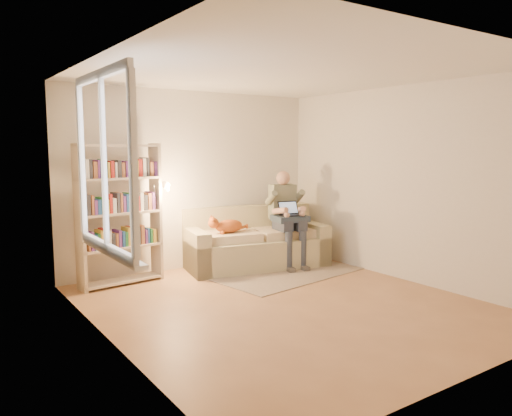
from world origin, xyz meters
TOP-DOWN VIEW (x-y plane):
  - floor at (0.00, 0.00)m, footprint 4.50×4.50m
  - ceiling at (0.00, 0.00)m, footprint 4.00×4.50m
  - wall_left at (-2.00, 0.00)m, footprint 0.02×4.50m
  - wall_right at (2.00, 0.00)m, footprint 0.02×4.50m
  - wall_back at (0.00, 2.25)m, footprint 4.00×0.02m
  - wall_front at (0.00, -2.25)m, footprint 4.00×0.02m
  - window at (-1.95, 0.20)m, footprint 0.12×1.52m
  - sofa at (0.76, 1.74)m, footprint 2.22×1.34m
  - person at (1.17, 1.50)m, footprint 0.49×0.67m
  - cat at (0.24, 1.72)m, footprint 0.66×0.31m
  - blanket at (1.12, 1.38)m, footprint 0.55×0.48m
  - laptop at (1.12, 1.39)m, footprint 0.35×0.33m
  - bookshelf at (-1.24, 1.90)m, footprint 1.24×0.39m
  - rug at (0.87, 1.13)m, footprint 2.25×1.52m

SIDE VIEW (x-z plane):
  - floor at x=0.00m, z-range 0.00..0.00m
  - rug at x=0.87m, z-range 0.00..0.01m
  - sofa at x=0.76m, z-range -0.12..0.76m
  - cat at x=0.24m, z-range 0.54..0.78m
  - blanket at x=1.12m, z-range 0.70..0.78m
  - person at x=1.17m, z-range 0.10..1.53m
  - laptop at x=1.12m, z-range 0.72..0.96m
  - bookshelf at x=-1.24m, z-range 0.10..1.93m
  - wall_left at x=-2.00m, z-range 0.00..2.60m
  - wall_right at x=2.00m, z-range 0.00..2.60m
  - wall_back at x=0.00m, z-range 0.00..2.60m
  - wall_front at x=0.00m, z-range 0.00..2.60m
  - window at x=-1.95m, z-range 0.53..2.22m
  - ceiling at x=0.00m, z-range 2.59..2.61m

